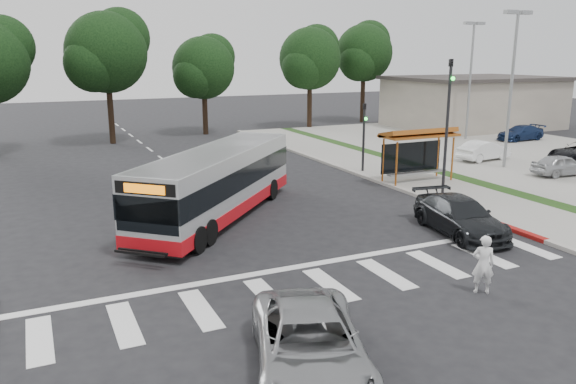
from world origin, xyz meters
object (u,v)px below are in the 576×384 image
pedestrian (483,264)px  dark_sedan (460,216)px  silver_suv_south (310,345)px  transit_bus (218,184)px

pedestrian → dark_sedan: 5.59m
pedestrian → silver_suv_south: pedestrian is taller
transit_bus → silver_suv_south: bearing=-56.7°
pedestrian → silver_suv_south: bearing=46.4°
transit_bus → silver_suv_south: (-1.93, -12.29, -0.74)m
transit_bus → pedestrian: bearing=-24.5°
pedestrian → silver_suv_south: 6.68m
pedestrian → dark_sedan: pedestrian is taller
transit_bus → dark_sedan: size_ratio=2.32×
transit_bus → dark_sedan: 9.76m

